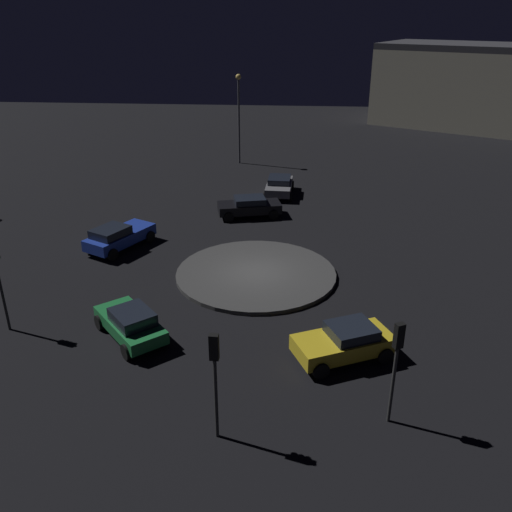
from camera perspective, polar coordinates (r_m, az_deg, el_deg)
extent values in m
plane|color=black|center=(29.22, 0.00, -2.04)|extent=(112.72, 112.72, 0.00)
cylinder|color=#383838|center=(29.17, 0.00, -1.85)|extent=(8.59, 8.59, 0.22)
cube|color=slate|center=(42.00, 2.46, 7.31)|extent=(4.19, 2.02, 0.60)
cube|color=black|center=(41.97, 2.48, 8.03)|extent=(2.15, 1.72, 0.42)
cylinder|color=black|center=(40.62, 3.61, 6.23)|extent=(0.69, 0.25, 0.69)
cylinder|color=black|center=(40.76, 0.97, 6.34)|extent=(0.69, 0.25, 0.69)
cylinder|color=black|center=(43.45, 3.84, 7.46)|extent=(0.69, 0.25, 0.69)
cylinder|color=black|center=(43.58, 1.37, 7.55)|extent=(0.69, 0.25, 0.69)
cube|color=black|center=(37.41, -0.71, 5.13)|extent=(2.75, 4.57, 0.62)
cube|color=black|center=(37.25, -0.67, 5.89)|extent=(2.02, 2.38, 0.42)
cylinder|color=black|center=(38.59, 1.36, 5.26)|extent=(0.37, 0.70, 0.66)
cylinder|color=black|center=(36.94, 1.86, 4.35)|extent=(0.37, 0.70, 0.66)
cylinder|color=black|center=(38.17, -3.20, 5.01)|extent=(0.37, 0.70, 0.66)
cylinder|color=black|center=(36.51, -2.89, 4.08)|extent=(0.37, 0.70, 0.66)
cube|color=#1E7238|center=(24.30, -13.11, -7.03)|extent=(4.10, 3.90, 0.56)
cube|color=black|center=(23.73, -12.87, -6.27)|extent=(2.37, 2.34, 0.54)
cylinder|color=black|center=(25.34, -16.16, -6.72)|extent=(0.66, 0.62, 0.68)
cylinder|color=black|center=(25.85, -12.65, -5.64)|extent=(0.66, 0.62, 0.68)
cylinder|color=black|center=(23.06, -13.49, -9.77)|extent=(0.66, 0.62, 0.68)
cylinder|color=black|center=(23.62, -9.69, -8.50)|extent=(0.66, 0.62, 0.68)
cube|color=#1E38A5|center=(33.32, -14.08, 1.95)|extent=(4.71, 3.59, 0.66)
cube|color=black|center=(32.66, -15.07, 2.45)|extent=(2.52, 2.33, 0.49)
cylinder|color=black|center=(35.06, -13.27, 2.59)|extent=(0.73, 0.52, 0.71)
cylinder|color=black|center=(33.88, -11.09, 2.02)|extent=(0.73, 0.52, 0.71)
cylinder|color=black|center=(33.11, -17.03, 0.81)|extent=(0.73, 0.52, 0.71)
cylinder|color=black|center=(31.86, -14.86, 0.14)|extent=(0.73, 0.52, 0.71)
cube|color=gold|center=(22.59, 9.15, -9.12)|extent=(3.33, 4.40, 0.67)
cube|color=black|center=(22.43, 10.02, -7.75)|extent=(2.23, 2.33, 0.45)
cylinder|color=black|center=(21.54, 6.84, -11.92)|extent=(0.49, 0.72, 0.69)
cylinder|color=black|center=(22.88, 4.78, -9.39)|extent=(0.49, 0.72, 0.69)
cylinder|color=black|center=(22.79, 13.43, -10.20)|extent=(0.49, 0.72, 0.69)
cylinder|color=black|center=(24.06, 11.09, -7.93)|extent=(0.49, 0.72, 0.69)
cylinder|color=#2D2D2D|center=(26.09, -25.09, -3.89)|extent=(0.12, 0.12, 3.35)
cylinder|color=#2D2D2D|center=(18.23, -4.23, -14.76)|extent=(0.12, 0.12, 3.11)
cube|color=black|center=(17.03, -4.44, -9.53)|extent=(0.23, 0.31, 0.90)
sphere|color=red|center=(17.00, -4.38, -8.51)|extent=(0.20, 0.20, 0.20)
sphere|color=#4C380F|center=(17.15, -4.35, -9.26)|extent=(0.20, 0.20, 0.20)
sphere|color=#0F3819|center=(17.30, -4.32, -10.00)|extent=(0.20, 0.20, 0.20)
cylinder|color=#2D2D2D|center=(19.33, 14.17, -13.06)|extent=(0.12, 0.12, 3.05)
cube|color=black|center=(18.22, 14.81, -8.11)|extent=(0.33, 0.37, 0.90)
sphere|color=#3F0C0C|center=(18.17, 14.63, -7.17)|extent=(0.20, 0.20, 0.20)
sphere|color=#4C380F|center=(18.31, 14.54, -7.89)|extent=(0.20, 0.20, 0.20)
sphere|color=#1EE53F|center=(18.46, 14.46, -8.60)|extent=(0.20, 0.20, 0.20)
cylinder|color=#4C4C51|center=(50.42, -1.81, 13.90)|extent=(0.18, 0.18, 7.53)
sphere|color=#F9D166|center=(49.84, -1.87, 18.33)|extent=(0.49, 0.49, 0.49)
cube|color=#B7B299|center=(71.83, 24.81, 15.46)|extent=(23.57, 30.83, 8.74)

